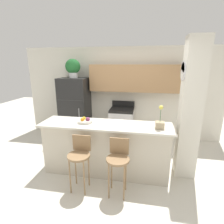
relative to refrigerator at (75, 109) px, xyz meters
name	(u,v)px	position (x,y,z in m)	size (l,w,h in m)	color
ground_plane	(106,171)	(1.22, -1.53, -0.86)	(14.00, 14.00, 0.00)	beige
wall_back	(126,88)	(1.39, 0.32, 0.59)	(5.60, 0.38, 2.55)	silver
pillar_right	(190,111)	(2.73, -1.31, 0.42)	(0.38, 0.33, 2.55)	silver
counter_bar	(106,148)	(1.22, -1.53, -0.35)	(2.47, 0.66, 1.01)	beige
refrigerator	(75,109)	(0.00, 0.00, 0.00)	(0.76, 0.70, 1.73)	black
stove_range	(122,124)	(1.33, 0.05, -0.40)	(0.64, 0.62, 1.07)	silver
bar_stool_left	(80,155)	(0.90, -2.08, -0.24)	(0.37, 0.37, 0.94)	olive
bar_stool_right	(118,159)	(1.55, -2.08, -0.24)	(0.37, 0.37, 0.94)	olive
potted_plant_on_fridge	(73,67)	(0.00, 0.00, 1.14)	(0.40, 0.40, 0.50)	silver
orchid_vase	(160,123)	(2.20, -1.59, 0.24)	(0.15, 0.15, 0.41)	tan
fruit_bowl	(85,121)	(0.83, -1.53, 0.18)	(0.28, 0.28, 0.12)	silver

